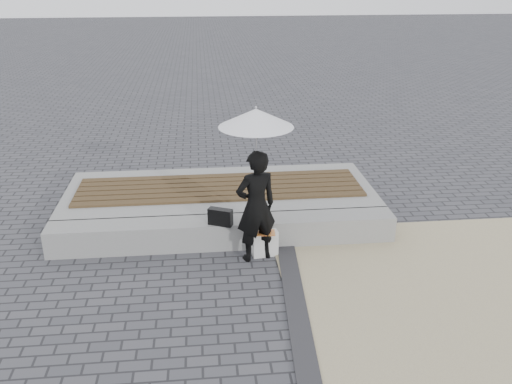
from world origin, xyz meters
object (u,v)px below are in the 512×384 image
parasol (256,118)px  handbag (220,217)px  woman (256,207)px  canvas_tote (265,243)px  seating_ledge (224,232)px

parasol → handbag: size_ratio=3.60×
woman → canvas_tote: (0.13, 0.07, -0.60)m
handbag → canvas_tote: size_ratio=0.91×
handbag → woman: bearing=-7.3°
parasol → canvas_tote: parasol is taller
canvas_tote → woman: bearing=-159.9°
seating_ledge → handbag: handbag is taller
handbag → canvas_tote: bearing=4.2°
seating_ledge → canvas_tote: seating_ledge is taller
woman → canvas_tote: 0.62m
canvas_tote → seating_ledge: bearing=137.5°
woman → handbag: woman is taller
seating_ledge → handbag: (-0.05, -0.17, 0.32)m
parasol → canvas_tote: 1.83m
seating_ledge → woman: woman is taller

